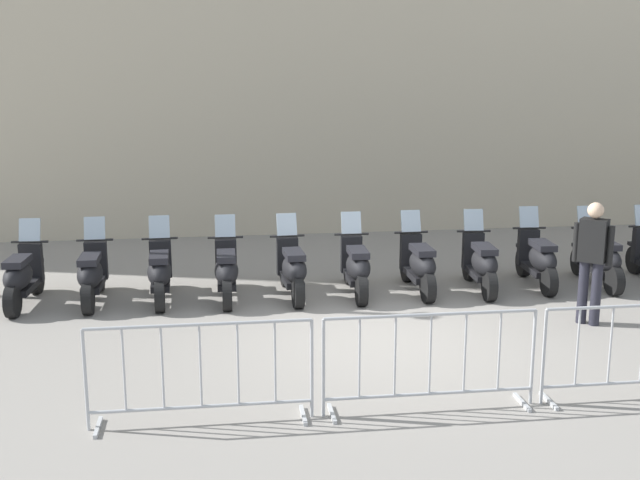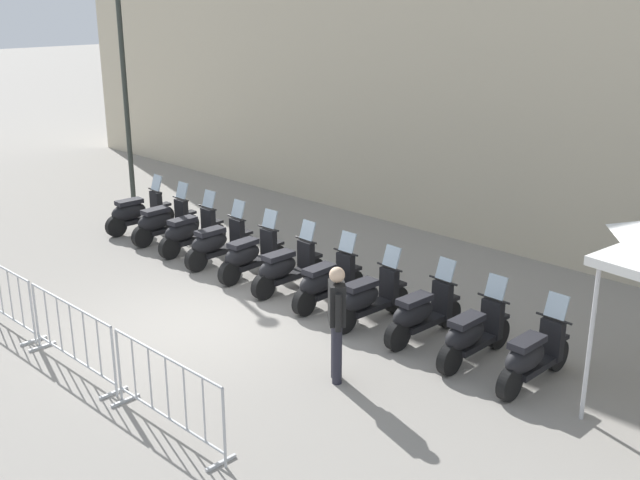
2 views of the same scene
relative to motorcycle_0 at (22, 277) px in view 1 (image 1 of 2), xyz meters
The scene contains 14 objects.
ground_plane 5.50m from the motorcycle_0, 15.72° to the right, with size 120.00×120.00×0.00m, color gray.
motorcycle_0 is the anchor object (origin of this frame).
motorcycle_1 1.02m from the motorcycle_0, ahead, with size 0.60×1.72×1.24m.
motorcycle_2 2.03m from the motorcycle_0, ahead, with size 0.63×1.72×1.24m.
motorcycle_3 3.04m from the motorcycle_0, ahead, with size 0.58×1.72×1.24m.
motorcycle_4 4.05m from the motorcycle_0, ahead, with size 0.65×1.72×1.24m.
motorcycle_5 5.06m from the motorcycle_0, ahead, with size 0.57×1.73×1.24m.
motorcycle_6 6.07m from the motorcycle_0, ahead, with size 0.61×1.72×1.24m.
motorcycle_7 7.08m from the motorcycle_0, ahead, with size 0.56×1.72×1.24m.
motorcycle_8 8.09m from the motorcycle_0, ahead, with size 0.56×1.73×1.24m.
motorcycle_9 9.10m from the motorcycle_0, ahead, with size 0.57×1.73×1.24m.
barrier_segment_0 5.15m from the motorcycle_0, 51.52° to the right, with size 2.26×0.69×1.07m.
barrier_segment_1 6.69m from the motorcycle_0, 34.04° to the right, with size 2.26×0.69×1.07m.
officer_near_row_end 8.27m from the motorcycle_0, ahead, with size 0.47×0.39×1.73m.
Camera 1 is at (-0.99, -9.96, 3.55)m, focal length 44.25 mm.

